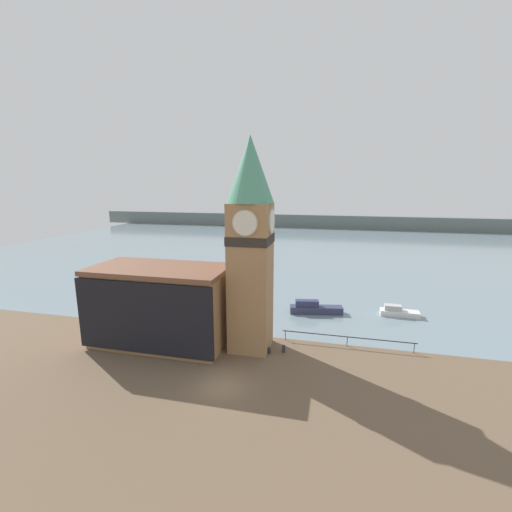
% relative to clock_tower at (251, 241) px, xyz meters
% --- Properties ---
extents(ground_plane, '(160.00, 160.00, 0.00)m').
position_rel_clock_tower_xyz_m(ground_plane, '(-0.65, -7.56, -11.42)').
color(ground_plane, brown).
extents(water, '(160.00, 120.00, 0.00)m').
position_rel_clock_tower_xyz_m(water, '(-0.65, 62.81, -11.42)').
color(water, gray).
rests_on(water, ground_plane).
extents(far_shoreline, '(180.00, 3.00, 5.00)m').
position_rel_clock_tower_xyz_m(far_shoreline, '(-0.65, 102.81, -8.92)').
color(far_shoreline, slate).
rests_on(far_shoreline, water).
extents(pier_railing, '(13.85, 0.08, 1.09)m').
position_rel_clock_tower_xyz_m(pier_railing, '(9.91, 2.56, -10.45)').
color(pier_railing, '#232328').
rests_on(pier_railing, ground_plane).
extents(clock_tower, '(4.59, 4.59, 21.48)m').
position_rel_clock_tower_xyz_m(clock_tower, '(0.00, 0.00, 0.00)').
color(clock_tower, '#9E754C').
rests_on(clock_tower, ground_plane).
extents(pier_building, '(14.49, 7.38, 8.42)m').
position_rel_clock_tower_xyz_m(pier_building, '(-9.72, -1.06, -7.19)').
color(pier_building, '#9E754C').
rests_on(pier_building, ground_plane).
extents(boat_near, '(7.07, 2.68, 1.78)m').
position_rel_clock_tower_xyz_m(boat_near, '(5.87, 11.36, -10.75)').
color(boat_near, '#333856').
rests_on(boat_near, water).
extents(boat_far, '(4.86, 1.72, 1.40)m').
position_rel_clock_tower_xyz_m(boat_far, '(16.63, 12.97, -10.90)').
color(boat_far, silver).
rests_on(boat_far, water).
extents(mooring_bollard_near, '(0.36, 0.36, 0.80)m').
position_rel_clock_tower_xyz_m(mooring_bollard_near, '(3.55, -0.31, -10.99)').
color(mooring_bollard_near, '#2D2D33').
rests_on(mooring_bollard_near, ground_plane).
extents(mooring_bollard_far, '(0.37, 0.37, 0.67)m').
position_rel_clock_tower_xyz_m(mooring_bollard_far, '(2.14, -0.88, -11.06)').
color(mooring_bollard_far, '#2D2D33').
rests_on(mooring_bollard_far, ground_plane).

